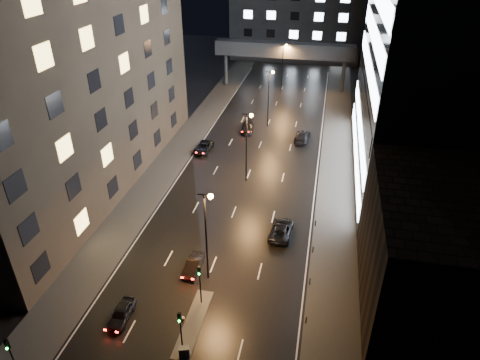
% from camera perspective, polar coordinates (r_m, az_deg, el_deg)
% --- Properties ---
extents(ground, '(160.00, 160.00, 0.00)m').
position_cam_1_polar(ground, '(70.98, 2.70, 4.72)').
color(ground, black).
rests_on(ground, ground).
extents(sidewalk_left, '(5.00, 110.00, 0.15)m').
position_cam_1_polar(sidewalk_left, '(69.49, -8.23, 3.90)').
color(sidewalk_left, '#383533').
rests_on(sidewalk_left, ground).
extents(sidewalk_right, '(5.00, 110.00, 0.15)m').
position_cam_1_polar(sidewalk_right, '(65.84, 12.77, 1.86)').
color(sidewalk_right, '#383533').
rests_on(sidewalk_right, ground).
extents(building_left, '(15.00, 48.00, 40.00)m').
position_cam_1_polar(building_left, '(58.28, -23.29, 17.51)').
color(building_left, '#2D2319').
rests_on(building_left, ground).
extents(building_right_low, '(10.00, 18.00, 12.00)m').
position_cam_1_polar(building_right_low, '(41.82, 23.57, -8.76)').
color(building_right_low, black).
rests_on(building_right_low, ground).
extents(building_right_glass, '(20.00, 36.00, 45.00)m').
position_cam_1_polar(building_right_glass, '(61.70, 27.66, 19.59)').
color(building_right_glass, black).
rests_on(building_right_glass, ground).
extents(building_far, '(34.00, 14.00, 25.00)m').
position_cam_1_polar(building_far, '(123.01, 7.67, 21.59)').
color(building_far, '#333335').
rests_on(building_far, ground).
extents(skybridge, '(30.00, 3.00, 10.00)m').
position_cam_1_polar(skybridge, '(96.40, 5.92, 16.79)').
color(skybridge, '#333335').
rests_on(skybridge, ground).
extents(median_island, '(1.60, 8.00, 0.15)m').
position_cam_1_polar(median_island, '(40.78, -6.22, -18.43)').
color(median_island, '#383533').
rests_on(median_island, ground).
extents(traffic_signal_near, '(0.28, 0.34, 4.40)m').
position_cam_1_polar(traffic_signal_near, '(40.25, -5.38, -13.01)').
color(traffic_signal_near, black).
rests_on(traffic_signal_near, median_island).
extents(traffic_signal_far, '(0.28, 0.34, 4.40)m').
position_cam_1_polar(traffic_signal_far, '(36.68, -7.96, -18.73)').
color(traffic_signal_far, black).
rests_on(traffic_signal_far, median_island).
extents(traffic_signal_corner, '(0.28, 0.34, 4.40)m').
position_cam_1_polar(traffic_signal_corner, '(39.01, -28.26, -19.70)').
color(traffic_signal_corner, black).
rests_on(traffic_signal_corner, ground).
extents(bollard_row, '(0.12, 25.12, 0.90)m').
position_cam_1_polar(bollard_row, '(42.38, 9.05, -15.57)').
color(bollard_row, black).
rests_on(bollard_row, ground).
extents(streetlight_near, '(1.45, 0.50, 10.15)m').
position_cam_1_polar(streetlight_near, '(40.67, -4.39, -6.17)').
color(streetlight_near, black).
rests_on(streetlight_near, ground).
extents(streetlight_mid_a, '(1.45, 0.50, 10.15)m').
position_cam_1_polar(streetlight_mid_a, '(57.49, 1.03, 5.49)').
color(streetlight_mid_a, black).
rests_on(streetlight_mid_a, ground).
extents(streetlight_mid_b, '(1.45, 0.50, 10.15)m').
position_cam_1_polar(streetlight_mid_b, '(75.86, 3.97, 11.70)').
color(streetlight_mid_b, black).
rests_on(streetlight_mid_b, ground).
extents(streetlight_far, '(1.45, 0.50, 10.15)m').
position_cam_1_polar(streetlight_far, '(94.90, 5.81, 15.44)').
color(streetlight_far, black).
rests_on(streetlight_far, ground).
extents(car_away_a, '(1.66, 3.86, 1.30)m').
position_cam_1_polar(car_away_a, '(41.95, -15.51, -16.74)').
color(car_away_a, black).
rests_on(car_away_a, ground).
extents(car_away_b, '(1.46, 4.00, 1.31)m').
position_cam_1_polar(car_away_b, '(45.42, -6.21, -11.20)').
color(car_away_b, black).
rests_on(car_away_b, ground).
extents(car_away_c, '(2.48, 4.98, 1.35)m').
position_cam_1_polar(car_away_c, '(68.71, -4.90, 4.36)').
color(car_away_c, black).
rests_on(car_away_c, ground).
extents(car_away_d, '(2.57, 5.17, 1.44)m').
position_cam_1_polar(car_away_d, '(75.74, 1.02, 7.05)').
color(car_away_d, black).
rests_on(car_away_d, ground).
extents(car_toward_a, '(2.65, 5.32, 1.45)m').
position_cam_1_polar(car_toward_a, '(49.98, 5.51, -6.60)').
color(car_toward_a, black).
rests_on(car_toward_a, ground).
extents(car_toward_b, '(2.64, 5.62, 1.58)m').
position_cam_1_polar(car_toward_b, '(72.90, 8.31, 5.83)').
color(car_toward_b, black).
rests_on(car_toward_b, ground).
extents(utility_cabinet, '(0.98, 0.75, 1.30)m').
position_cam_1_polar(utility_cabinet, '(37.93, -7.44, -21.89)').
color(utility_cabinet, '#4C4C4F').
rests_on(utility_cabinet, median_island).
extents(cone_a, '(0.45, 0.45, 0.44)m').
position_cam_1_polar(cone_a, '(41.07, -7.60, -17.80)').
color(cone_a, '#D5670B').
rests_on(cone_a, ground).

